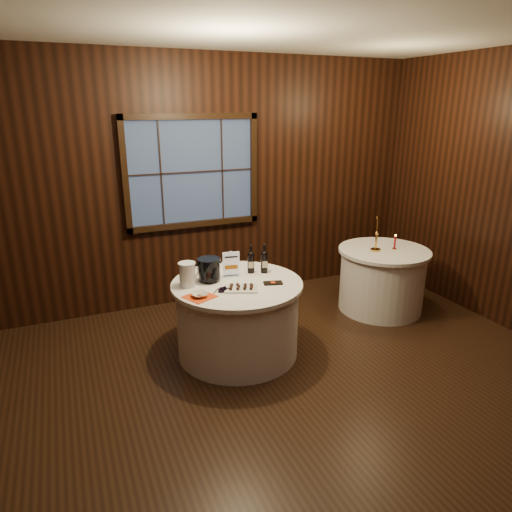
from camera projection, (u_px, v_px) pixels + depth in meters
name	position (u px, v px, depth m)	size (l,w,h in m)	color
ground	(281.00, 409.00, 3.80)	(6.00, 6.00, 0.00)	black
back_wall	(192.00, 181.00, 5.48)	(6.00, 0.10, 3.00)	black
main_table	(238.00, 318.00, 4.55)	(1.28, 1.28, 0.77)	white
side_table	(382.00, 279.00, 5.56)	(1.08, 1.08, 0.77)	white
sign_stand	(231.00, 268.00, 4.55)	(0.17, 0.10, 0.27)	silver
port_bottle_left	(251.00, 261.00, 4.64)	(0.07, 0.08, 0.30)	black
port_bottle_right	(264.00, 260.00, 4.65)	(0.07, 0.08, 0.30)	black
ice_bucket	(209.00, 269.00, 4.42)	(0.23, 0.23, 0.23)	black
chocolate_plate	(241.00, 288.00, 4.25)	(0.36, 0.30, 0.04)	white
chocolate_box	(273.00, 283.00, 4.39)	(0.18, 0.09, 0.02)	black
grape_bunch	(224.00, 290.00, 4.20)	(0.18, 0.08, 0.04)	black
glass_pitcher	(187.00, 274.00, 4.30)	(0.21, 0.16, 0.23)	white
orange_napkin	(200.00, 297.00, 4.09)	(0.24, 0.24, 0.00)	#E14313
cracker_bowl	(200.00, 295.00, 4.08)	(0.14, 0.14, 0.04)	white
brass_candlestick	(376.00, 238.00, 5.34)	(0.12, 0.12, 0.43)	gold
red_candle	(395.00, 243.00, 5.42)	(0.05, 0.05, 0.18)	gold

